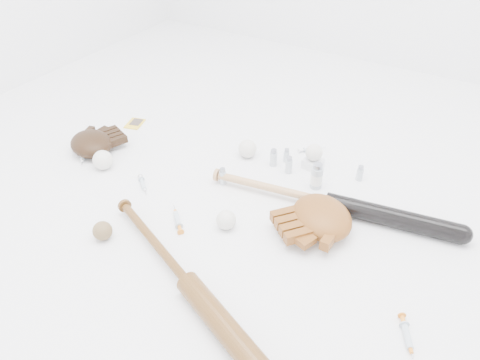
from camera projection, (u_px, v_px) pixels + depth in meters
The scene contains 23 objects.
bat_dark at pixel (329, 202), 1.67m from camera, with size 0.94×0.07×0.07m, color black, non-canonical shape.
bat_wood at pixel (189, 283), 1.37m from camera, with size 0.94×0.07×0.07m, color brown, non-canonical shape.
glove_dark at pixel (91, 143), 1.96m from camera, with size 0.24×0.24×0.09m, color black, non-canonical shape.
glove_tan at pixel (322, 217), 1.58m from camera, with size 0.28×0.28×0.10m, color brown, non-canonical shape.
trading_card at pixel (135, 124), 2.18m from camera, with size 0.07×0.10×0.01m, color gold.
pedestal at pixel (313, 163), 1.89m from camera, with size 0.07×0.07×0.04m, color white.
baseball_on_pedestal at pixel (314, 152), 1.85m from camera, with size 0.07×0.07×0.07m, color silver.
baseball_left at pixel (103, 160), 1.87m from camera, with size 0.08×0.08×0.08m, color silver.
baseball_upper at pixel (247, 149), 1.94m from camera, with size 0.08×0.08×0.08m, color silver.
baseball_mid at pixel (226, 220), 1.59m from camera, with size 0.07×0.07×0.07m, color silver.
baseball_aged at pixel (102, 231), 1.55m from camera, with size 0.07×0.07×0.07m, color brown.
syringe_0 at pixel (83, 155), 1.95m from camera, with size 0.16×0.03×0.02m, color #ADBCC6, non-canonical shape.
syringe_1 at pixel (177, 219), 1.63m from camera, with size 0.16×0.03×0.02m, color #ADBCC6, non-canonical shape.
syringe_2 at pixel (311, 149), 1.99m from camera, with size 0.13×0.02×0.02m, color #ADBCC6, non-canonical shape.
syringe_3 at pixel (407, 336), 1.25m from camera, with size 0.16×0.03×0.02m, color #ADBCC6, non-canonical shape.
syringe_4 at pixel (345, 204), 1.70m from camera, with size 0.13×0.02×0.02m, color #ADBCC6, non-canonical shape.
syringe_5 at pixel (143, 184), 1.79m from camera, with size 0.14×0.02×0.02m, color #ADBCC6, non-canonical shape.
vial_0 at pixel (289, 165), 1.85m from camera, with size 0.03×0.03×0.07m, color #B4BEC5.
vial_1 at pixel (360, 173), 1.81m from camera, with size 0.03×0.03×0.07m, color #B4BEC5.
vial_2 at pixel (273, 157), 1.89m from camera, with size 0.03×0.03×0.07m, color #B4BEC5.
vial_3 at pixel (317, 176), 1.76m from camera, with size 0.05×0.05×0.11m, color #B4BEC5.
vial_4 at pixel (223, 176), 1.79m from camera, with size 0.03×0.03×0.07m, color #B4BEC5.
vial_5 at pixel (286, 155), 1.91m from camera, with size 0.02×0.02×0.06m, color #B4BEC5.
Camera 1 is at (0.70, -1.15, 1.10)m, focal length 35.00 mm.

